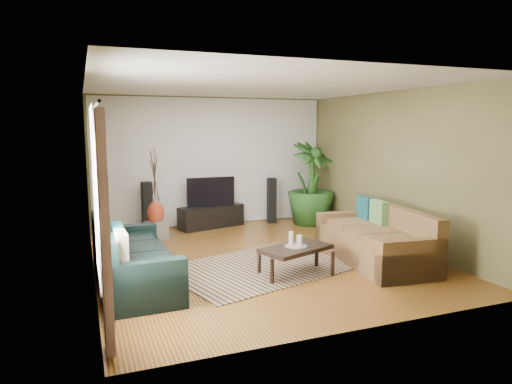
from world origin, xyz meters
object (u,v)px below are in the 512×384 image
vase (156,213)px  speaker_right (272,200)px  speaker_left (147,207)px  pedestal (156,230)px  sofa_left (134,254)px  coffee_table (296,261)px  sofa_right (373,235)px  side_table (111,248)px  television (211,192)px  potted_plant (311,184)px  tv_stand (211,217)px

vase → speaker_right: bearing=13.1°
speaker_left → pedestal: size_ratio=2.97×
sofa_left → pedestal: bearing=-16.6°
speaker_right → speaker_left: bearing=-170.9°
coffee_table → sofa_left: bearing=149.8°
sofa_right → side_table: (-3.82, 1.36, -0.18)m
television → speaker_right: (1.37, 0.00, -0.27)m
potted_plant → tv_stand: bearing=167.9°
speaker_right → potted_plant: (0.72, -0.45, 0.39)m
coffee_table → television: size_ratio=1.00×
sofa_left → sofa_right: bearing=-95.2°
pedestal → side_table: side_table is taller
sofa_left → tv_stand: (1.89, 3.01, -0.20)m
sofa_right → speaker_left: size_ratio=2.18×
speaker_left → pedestal: (0.07, -0.61, -0.34)m
tv_stand → potted_plant: (2.09, -0.45, 0.65)m
sofa_right → pedestal: bearing=-126.2°
sofa_left → speaker_right: (3.26, 3.01, 0.06)m
tv_stand → pedestal: tv_stand is taller
tv_stand → speaker_right: (1.37, 0.00, 0.26)m
sofa_left → potted_plant: 4.75m
speaker_left → pedestal: bearing=-91.6°
coffee_table → vase: 3.20m
pedestal → side_table: size_ratio=0.71×
tv_stand → side_table: bearing=-153.2°
sofa_left → side_table: bearing=9.9°
sofa_left → potted_plant: (3.98, 2.56, 0.46)m
coffee_table → potted_plant: potted_plant is taller
vase → side_table: 1.58m
speaker_left → potted_plant: (3.39, -0.45, 0.37)m
sofa_left → pedestal: size_ratio=6.37×
sofa_right → side_table: bearing=-103.9°
sofa_left → sofa_right: 3.60m
sofa_right → vase: sofa_right is taller
sofa_right → side_table: 4.06m
sofa_left → television: 3.57m
sofa_right → speaker_left: (-3.01, 3.25, 0.08)m
pedestal → potted_plant: bearing=2.7°
speaker_left → television: bearing=-8.3°
speaker_right → tv_stand: bearing=-170.9°
coffee_table → speaker_left: 3.77m
potted_plant → speaker_right: bearing=148.1°
sofa_left → tv_stand: sofa_left is taller
speaker_left → vase: (0.07, -0.61, -0.01)m
speaker_right → vase: 2.67m
speaker_left → potted_plant: size_ratio=0.58×
sofa_right → speaker_right: 3.27m
television → pedestal: size_ratio=2.96×
television → potted_plant: size_ratio=0.57×
tv_stand → potted_plant: 2.23m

